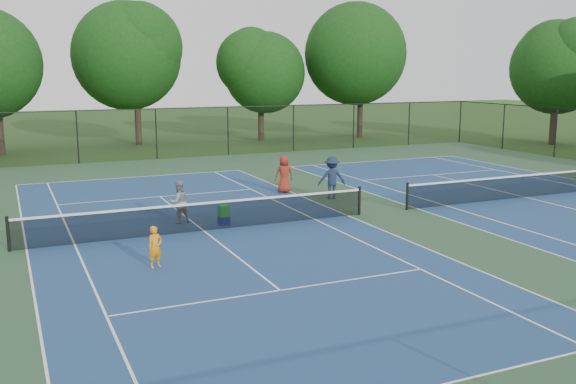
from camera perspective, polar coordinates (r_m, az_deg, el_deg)
name	(u,v)px	position (r m, az deg, el deg)	size (l,w,h in m)	color
ground	(383,212)	(24.39, 8.47, -1.81)	(140.00, 140.00, 0.00)	#234716
court_pad	(383,212)	(24.39, 8.47, -1.80)	(36.00, 36.00, 0.01)	#2A4B2E
tennis_court_left	(204,228)	(21.51, -7.49, -3.22)	(12.00, 23.83, 1.07)	navy
tennis_court_right	(526,195)	(28.69, 20.36, -0.27)	(12.00, 23.83, 1.07)	navy
perimeter_fence	(385,170)	(24.10, 8.58, 1.91)	(36.08, 36.08, 3.02)	black
tree_back_b	(135,50)	(46.90, -13.45, 12.14)	(7.60, 7.60, 10.03)	#2D2116
tree_back_c	(261,67)	(48.45, -2.45, 11.05)	(6.00, 6.00, 8.40)	#2D2116
tree_back_d	(361,49)	(51.09, 6.53, 12.49)	(7.80, 7.80, 10.37)	#2D2116
tree_side_e	(558,62)	(49.45, 22.86, 10.60)	(6.60, 6.60, 8.87)	#2D2116
child_player	(155,247)	(17.74, -11.72, -4.81)	(0.42, 0.28, 1.15)	orange
instructor	(179,202)	(22.62, -9.68, -0.87)	(0.74, 0.57, 1.52)	gray
bystander_b	(332,178)	(26.58, 3.91, 1.27)	(1.14, 0.65, 1.76)	#1A243A
bystander_c	(284,174)	(27.84, -0.35, 1.59)	(0.80, 0.52, 1.64)	maroon
ball_crate	(224,221)	(22.30, -5.72, -2.55)	(0.35, 0.31, 0.30)	navy
ball_hopper	(224,211)	(22.22, -5.73, -1.68)	(0.33, 0.28, 0.39)	green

